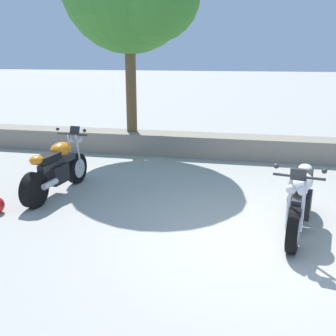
% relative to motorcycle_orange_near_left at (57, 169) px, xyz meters
% --- Properties ---
extents(ground_plane, '(120.00, 120.00, 0.00)m').
position_rel_motorcycle_orange_near_left_xyz_m(ground_plane, '(3.72, -1.26, -0.49)').
color(ground_plane, '#A3A099').
extents(stone_wall, '(36.00, 0.80, 0.55)m').
position_rel_motorcycle_orange_near_left_xyz_m(stone_wall, '(3.72, 3.54, -0.21)').
color(stone_wall, gray).
rests_on(stone_wall, ground).
extents(motorcycle_orange_near_left, '(0.67, 2.07, 1.18)m').
position_rel_motorcycle_orange_near_left_xyz_m(motorcycle_orange_near_left, '(0.00, 0.00, 0.00)').
color(motorcycle_orange_near_left, black).
rests_on(motorcycle_orange_near_left, ground).
extents(motorcycle_white_centre, '(0.73, 2.05, 1.18)m').
position_rel_motorcycle_orange_near_left_xyz_m(motorcycle_white_centre, '(4.30, -0.80, 0.00)').
color(motorcycle_white_centre, black).
rests_on(motorcycle_white_centre, ground).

